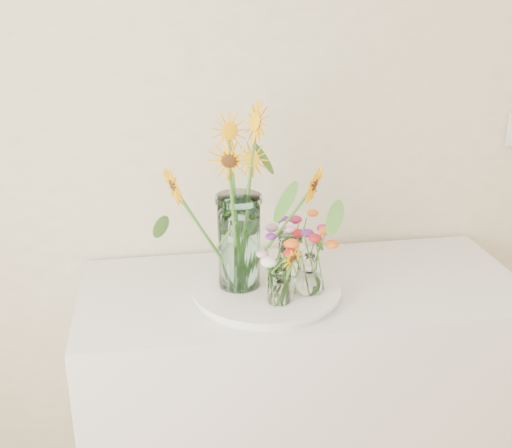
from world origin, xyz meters
name	(u,v)px	position (x,y,z in m)	size (l,w,h in m)	color
counter	(300,403)	(-0.22, 1.93, 0.45)	(1.40, 0.60, 0.90)	white
tray	(266,292)	(-0.35, 1.88, 0.91)	(0.43, 0.43, 0.03)	white
mason_jar	(239,242)	(-0.43, 1.91, 1.07)	(0.13, 0.13, 0.29)	#A0D5CC
sunflower_bouquet	(239,201)	(-0.43, 1.91, 1.20)	(0.72, 0.72, 0.55)	#FFB005
small_vase_a	(279,285)	(-0.33, 1.78, 0.98)	(0.07, 0.07, 0.12)	white
wildflower_posy_a	(279,271)	(-0.33, 1.78, 1.03)	(0.17, 0.17, 0.21)	orange
small_vase_b	(309,274)	(-0.23, 1.82, 0.99)	(0.09, 0.09, 0.13)	white
wildflower_posy_b	(310,260)	(-0.23, 1.82, 1.03)	(0.20, 0.20, 0.22)	orange
small_vase_c	(290,256)	(-0.26, 1.96, 0.99)	(0.07, 0.07, 0.13)	white
wildflower_posy_c	(290,242)	(-0.26, 1.96, 1.03)	(0.20, 0.20, 0.22)	orange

